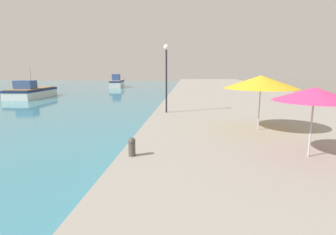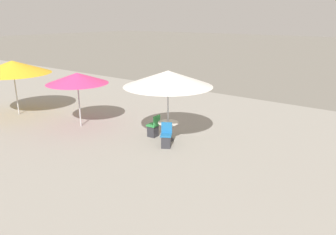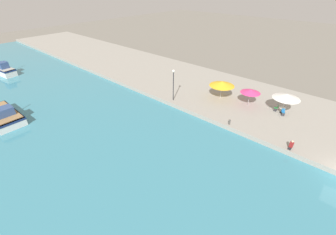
{
  "view_description": "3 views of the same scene",
  "coord_description": "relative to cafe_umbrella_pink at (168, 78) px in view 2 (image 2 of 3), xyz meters",
  "views": [
    {
      "loc": [
        2.44,
        3.58,
        3.57
      ],
      "look_at": [
        1.5,
        15.17,
        1.41
      ],
      "focal_mm": 28.0,
      "sensor_mm": 36.0,
      "label": 1
    },
    {
      "loc": [
        -2.07,
        1.07,
        5.23
      ],
      "look_at": [
        7.33,
        8.26,
        1.61
      ],
      "focal_mm": 35.0,
      "sensor_mm": 36.0,
      "label": 2
    },
    {
      "loc": [
        -21.37,
        2.55,
        15.37
      ],
      "look_at": [
        -4.0,
        18.0,
        1.21
      ],
      "focal_mm": 24.0,
      "sensor_mm": 36.0,
      "label": 3
    }
  ],
  "objects": [
    {
      "name": "cafe_umbrella_pink",
      "position": [
        0.0,
        0.0,
        0.0
      ],
      "size": [
        3.31,
        3.31,
        2.78
      ],
      "color": "#B7B7B7",
      "rests_on": "quay_promenade"
    },
    {
      "name": "cafe_chair_right",
      "position": [
        -0.43,
        -0.24,
        -2.17
      ],
      "size": [
        0.58,
        0.57,
        0.91
      ],
      "rotation": [
        0.0,
        0.0,
        2.12
      ],
      "color": "#2D2D33",
      "rests_on": "quay_promenade"
    },
    {
      "name": "cafe_umbrella_white",
      "position": [
        -0.77,
        4.29,
        -0.35
      ],
      "size": [
        2.64,
        2.64,
        2.38
      ],
      "color": "#B7B7B7",
      "rests_on": "quay_promenade"
    },
    {
      "name": "cafe_umbrella_striped",
      "position": [
        -1.47,
        8.25,
        -0.14
      ],
      "size": [
        3.54,
        3.54,
        2.66
      ],
      "color": "#B7B7B7",
      "rests_on": "quay_promenade"
    },
    {
      "name": "cafe_chair_left",
      "position": [
        0.15,
        0.85,
        -2.17
      ],
      "size": [
        0.42,
        0.45,
        0.91
      ],
      "rotation": [
        0.0,
        0.0,
        0.06
      ],
      "color": "#2D2D33",
      "rests_on": "quay_promenade"
    },
    {
      "name": "cafe_table",
      "position": [
        0.19,
        0.13,
        -1.96
      ],
      "size": [
        0.8,
        0.8,
        0.74
      ],
      "color": "#333338",
      "rests_on": "quay_promenade"
    }
  ]
}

